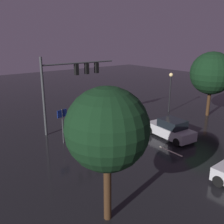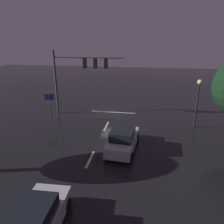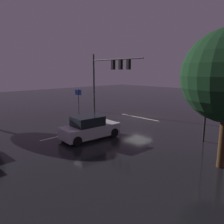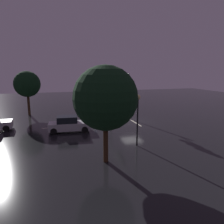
{
  "view_description": "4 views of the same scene",
  "coord_description": "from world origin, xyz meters",
  "px_view_note": "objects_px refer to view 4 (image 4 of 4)",
  "views": [
    {
      "loc": [
        14.39,
        21.31,
        8.36
      ],
      "look_at": [
        1.04,
        4.04,
        1.92
      ],
      "focal_mm": 40.87,
      "sensor_mm": 36.0,
      "label": 1
    },
    {
      "loc": [
        -3.64,
        22.68,
        7.99
      ],
      "look_at": [
        -0.56,
        4.0,
        1.47
      ],
      "focal_mm": 34.67,
      "sensor_mm": 36.0,
      "label": 2
    },
    {
      "loc": [
        -14.13,
        17.7,
        4.93
      ],
      "look_at": [
        0.55,
        3.34,
        0.98
      ],
      "focal_mm": 34.62,
      "sensor_mm": 36.0,
      "label": 3
    },
    {
      "loc": [
        -24.36,
        10.06,
        6.58
      ],
      "look_at": [
        0.77,
        2.47,
        1.26
      ],
      "focal_mm": 33.57,
      "sensor_mm": 36.0,
      "label": 4
    }
  ],
  "objects_px": {
    "route_sign": "(95,101)",
    "tree_left_near": "(105,98)",
    "traffic_signal_assembly": "(117,82)",
    "tree_right_near": "(27,84)",
    "street_lamp_left_kerb": "(138,110)",
    "car_approaching": "(69,124)"
  },
  "relations": [
    {
      "from": "traffic_signal_assembly",
      "to": "tree_left_near",
      "type": "distance_m",
      "value": 14.97
    },
    {
      "from": "traffic_signal_assembly",
      "to": "route_sign",
      "type": "relative_size",
      "value": 2.57
    },
    {
      "from": "car_approaching",
      "to": "street_lamp_left_kerb",
      "type": "distance_m",
      "value": 8.47
    },
    {
      "from": "traffic_signal_assembly",
      "to": "tree_right_near",
      "type": "xyz_separation_m",
      "value": [
        4.83,
        12.02,
        -0.31
      ]
    },
    {
      "from": "car_approaching",
      "to": "street_lamp_left_kerb",
      "type": "height_order",
      "value": "street_lamp_left_kerb"
    },
    {
      "from": "tree_left_near",
      "to": "tree_right_near",
      "type": "relative_size",
      "value": 1.08
    },
    {
      "from": "car_approaching",
      "to": "tree_right_near",
      "type": "bearing_deg",
      "value": 24.97
    },
    {
      "from": "street_lamp_left_kerb",
      "to": "route_sign",
      "type": "xyz_separation_m",
      "value": [
        13.91,
        0.7,
        -1.13
      ]
    },
    {
      "from": "tree_left_near",
      "to": "tree_right_near",
      "type": "bearing_deg",
      "value": 19.48
    },
    {
      "from": "street_lamp_left_kerb",
      "to": "route_sign",
      "type": "distance_m",
      "value": 13.97
    },
    {
      "from": "route_sign",
      "to": "tree_left_near",
      "type": "xyz_separation_m",
      "value": [
        -16.27,
        2.78,
        2.58
      ]
    },
    {
      "from": "tree_right_near",
      "to": "street_lamp_left_kerb",
      "type": "bearing_deg",
      "value": -148.37
    },
    {
      "from": "traffic_signal_assembly",
      "to": "tree_left_near",
      "type": "bearing_deg",
      "value": 158.97
    },
    {
      "from": "street_lamp_left_kerb",
      "to": "tree_left_near",
      "type": "relative_size",
      "value": 0.65
    },
    {
      "from": "car_approaching",
      "to": "tree_right_near",
      "type": "height_order",
      "value": "tree_right_near"
    },
    {
      "from": "route_sign",
      "to": "tree_right_near",
      "type": "xyz_separation_m",
      "value": [
        2.54,
        9.43,
        2.45
      ]
    },
    {
      "from": "traffic_signal_assembly",
      "to": "tree_left_near",
      "type": "relative_size",
      "value": 1.07
    },
    {
      "from": "route_sign",
      "to": "tree_right_near",
      "type": "relative_size",
      "value": 0.45
    },
    {
      "from": "street_lamp_left_kerb",
      "to": "tree_right_near",
      "type": "height_order",
      "value": "tree_right_near"
    },
    {
      "from": "route_sign",
      "to": "tree_left_near",
      "type": "relative_size",
      "value": 0.42
    },
    {
      "from": "street_lamp_left_kerb",
      "to": "car_approaching",
      "type": "bearing_deg",
      "value": 40.99
    },
    {
      "from": "route_sign",
      "to": "tree_left_near",
      "type": "bearing_deg",
      "value": 170.31
    }
  ]
}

